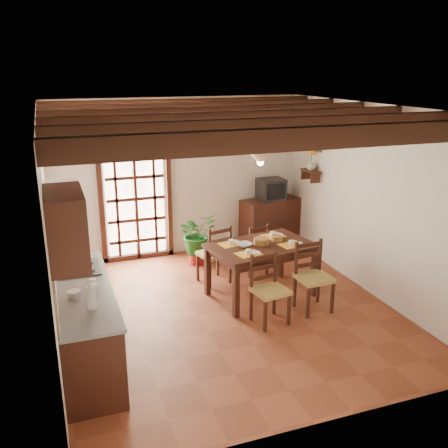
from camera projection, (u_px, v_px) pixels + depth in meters
name	position (u px, v px, depth m)	size (l,w,h in m)	color
ground_plane	(227.00, 310.00, 7.04)	(5.00, 5.00, 0.00)	brown
room_shell	(227.00, 185.00, 6.50)	(4.52, 5.02, 2.81)	silver
ceiling_beams	(227.00, 117.00, 6.23)	(4.50, 4.34, 0.20)	black
french_door	(135.00, 194.00, 8.63)	(1.26, 0.11, 2.32)	white
kitchen_counter	(85.00, 323.00, 5.73)	(0.64, 2.25, 1.38)	#351810
upper_cabinet	(66.00, 228.00, 4.65)	(0.35, 0.80, 0.70)	#351810
range_hood	(64.00, 206.00, 5.82)	(0.38, 0.60, 0.54)	white
counter_items	(81.00, 281.00, 5.67)	(0.50, 1.43, 0.25)	black
dining_table	(261.00, 251.00, 7.31)	(1.63, 1.20, 0.80)	#361911
chair_near_left	(269.00, 302.00, 6.63)	(0.49, 0.47, 0.94)	tan
chair_near_right	(313.00, 289.00, 6.98)	(0.47, 0.45, 0.98)	tan
chair_far_left	(214.00, 264.00, 7.88)	(0.53, 0.52, 0.96)	tan
chair_far_right	(253.00, 258.00, 8.25)	(0.47, 0.45, 0.87)	tan
table_setting	(261.00, 239.00, 7.26)	(1.08, 0.72, 0.10)	yellow
table_bowl	(244.00, 245.00, 7.19)	(0.22, 0.22, 0.05)	white
sideboard	(270.00, 223.00, 9.44)	(1.09, 0.49, 0.93)	#351810
crt_tv	(271.00, 189.00, 9.24)	(0.47, 0.44, 0.39)	black
fuse_box	(257.00, 154.00, 9.22)	(0.25, 0.03, 0.32)	white
plant_pot	(197.00, 257.00, 8.71)	(0.34, 0.34, 0.21)	maroon
potted_plant	(197.00, 232.00, 8.58)	(1.69, 1.45, 1.88)	#144C19
wall_shelf	(311.00, 173.00, 8.71)	(0.20, 0.42, 0.20)	#351810
shelf_vase	(311.00, 165.00, 8.67)	(0.15, 0.15, 0.15)	#B2BFB2
shelf_flowers	(312.00, 153.00, 8.61)	(0.14, 0.14, 0.36)	yellow
framed_picture	(317.00, 142.00, 8.58)	(0.03, 0.32, 0.32)	brown
pendant_lamp	(260.00, 157.00, 6.99)	(0.36, 0.36, 0.84)	black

